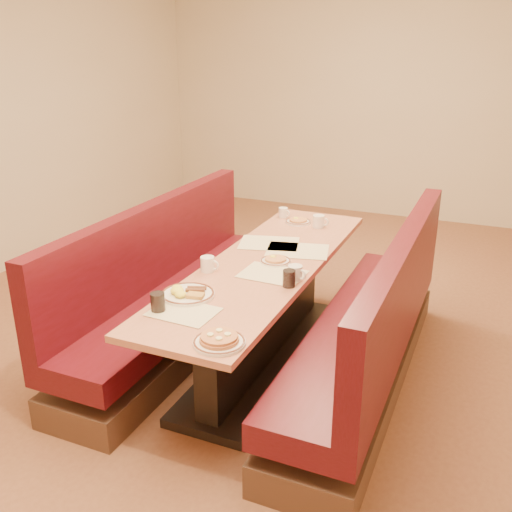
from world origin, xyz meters
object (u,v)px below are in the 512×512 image
at_px(coffee_mug_a, 296,273).
at_px(coffee_mug_c, 319,221).
at_px(diner_table, 265,313).
at_px(coffee_mug_b, 208,264).
at_px(eggs_plate, 187,294).
at_px(booth_left, 174,297).
at_px(coffee_mug_d, 283,212).
at_px(pancake_plate, 219,341).
at_px(soda_tumbler_near, 158,302).
at_px(soda_tumbler_mid, 289,278).
at_px(booth_right, 371,335).

bearing_deg(coffee_mug_a, coffee_mug_c, 115.82).
distance_m(diner_table, coffee_mug_b, 0.58).
height_order(diner_table, coffee_mug_c, coffee_mug_c).
bearing_deg(eggs_plate, booth_left, 127.69).
bearing_deg(coffee_mug_d, coffee_mug_b, -73.02).
xyz_separation_m(coffee_mug_a, coffee_mug_b, (-0.56, -0.08, 0.00)).
distance_m(pancake_plate, coffee_mug_b, 0.94).
distance_m(pancake_plate, coffee_mug_c, 1.96).
xyz_separation_m(coffee_mug_b, soda_tumbler_near, (0.02, -0.62, 0.00)).
bearing_deg(soda_tumbler_mid, coffee_mug_b, 177.61).
distance_m(booth_left, eggs_plate, 0.95).
xyz_separation_m(eggs_plate, coffee_mug_a, (0.49, 0.47, 0.03)).
xyz_separation_m(diner_table, booth_left, (-0.73, 0.00, -0.01)).
height_order(eggs_plate, soda_tumbler_mid, soda_tumbler_mid).
height_order(coffee_mug_c, soda_tumbler_near, soda_tumbler_near).
bearing_deg(pancake_plate, eggs_plate, 135.17).
distance_m(pancake_plate, soda_tumbler_mid, 0.79).
height_order(pancake_plate, soda_tumbler_mid, soda_tumbler_mid).
xyz_separation_m(coffee_mug_d, soda_tumbler_mid, (0.54, -1.32, 0.01)).
height_order(booth_left, soda_tumbler_near, booth_left).
bearing_deg(soda_tumbler_mid, booth_left, 162.75).
relative_size(soda_tumbler_near, soda_tumbler_mid, 1.03).
relative_size(eggs_plate, soda_tumbler_near, 2.87).
bearing_deg(coffee_mug_c, booth_left, -135.33).
xyz_separation_m(diner_table, pancake_plate, (0.21, -1.10, 0.40)).
relative_size(diner_table, coffee_mug_c, 19.31).
relative_size(pancake_plate, eggs_plate, 0.83).
bearing_deg(diner_table, eggs_plate, -106.84).
bearing_deg(diner_table, soda_tumbler_mid, -48.31).
bearing_deg(eggs_plate, coffee_mug_a, 44.01).
bearing_deg(coffee_mug_b, pancake_plate, -57.85).
bearing_deg(pancake_plate, coffee_mug_b, 121.24).
relative_size(booth_left, coffee_mug_c, 19.31).
distance_m(booth_left, coffee_mug_a, 1.13).
bearing_deg(booth_left, coffee_mug_c, 46.29).
bearing_deg(coffee_mug_c, coffee_mug_b, -109.35).
bearing_deg(pancake_plate, coffee_mug_a, 85.46).
distance_m(coffee_mug_c, coffee_mug_d, 0.38).
xyz_separation_m(pancake_plate, coffee_mug_d, (-0.47, 2.11, 0.02)).
relative_size(booth_left, soda_tumbler_near, 23.18).
relative_size(eggs_plate, coffee_mug_b, 2.44).
xyz_separation_m(coffee_mug_a, coffee_mug_c, (-0.19, 1.07, 0.00)).
xyz_separation_m(coffee_mug_c, soda_tumbler_mid, (0.19, -1.18, 0.00)).
distance_m(coffee_mug_b, coffee_mug_d, 1.30).
bearing_deg(coffee_mug_d, soda_tumbler_near, -72.11).
bearing_deg(soda_tumbler_mid, coffee_mug_c, 99.03).
bearing_deg(booth_right, pancake_plate, -115.32).
bearing_deg(soda_tumbler_near, booth_right, 42.73).
distance_m(booth_right, soda_tumbler_mid, 0.71).
height_order(pancake_plate, coffee_mug_b, coffee_mug_b).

